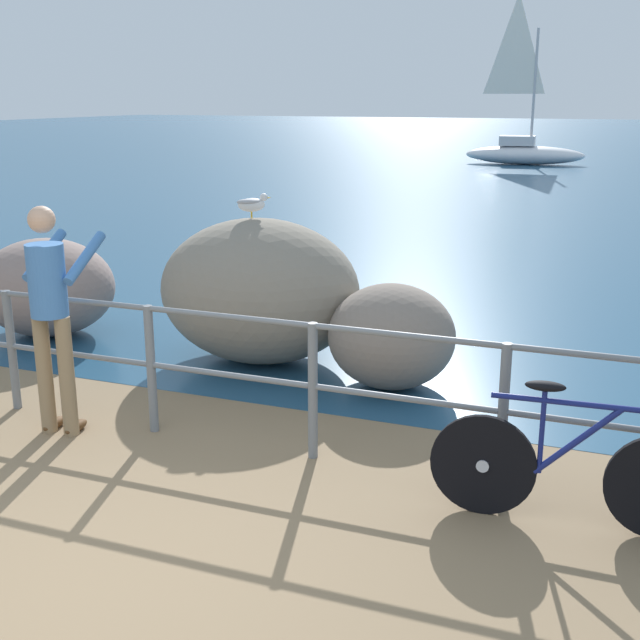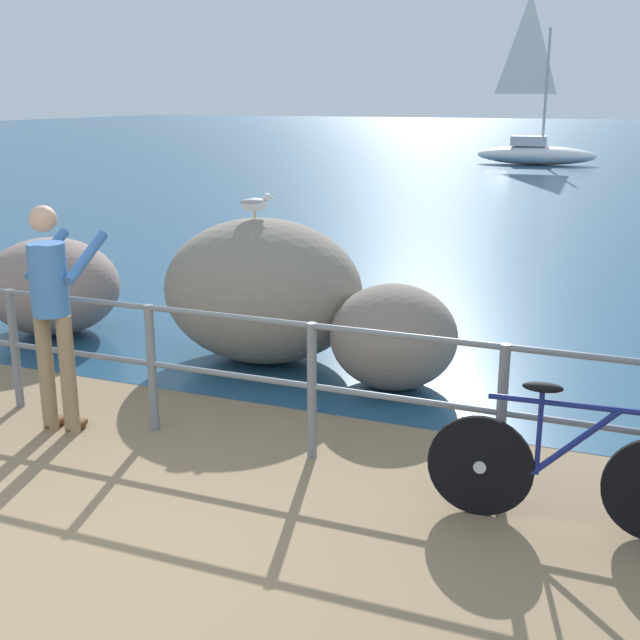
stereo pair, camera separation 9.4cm
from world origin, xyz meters
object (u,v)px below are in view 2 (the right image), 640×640
object	(u,v)px
seagull	(255,203)
sailboat	(535,146)
breakwater_boulder_right	(393,337)
breakwater_boulder_left	(52,286)
bicycle	(595,461)
person_at_railing	(53,309)
breakwater_boulder_main	(262,291)

from	to	relation	value
seagull	sailboat	distance (m)	25.04
breakwater_boulder_right	seagull	bearing A→B (deg)	168.93
breakwater_boulder_left	breakwater_boulder_right	world-z (taller)	breakwater_boulder_left
breakwater_boulder_right	bicycle	bearing A→B (deg)	-47.04
breakwater_boulder_left	sailboat	bearing A→B (deg)	85.89
person_at_railing	breakwater_boulder_main	world-z (taller)	person_at_railing
breakwater_boulder_left	seagull	bearing A→B (deg)	0.73
breakwater_boulder_main	breakwater_boulder_left	size ratio (longest dim) A/B	1.33
bicycle	person_at_railing	distance (m)	4.01
bicycle	breakwater_boulder_main	bearing A→B (deg)	141.98
person_at_railing	breakwater_boulder_right	world-z (taller)	person_at_railing
bicycle	breakwater_boulder_left	bearing A→B (deg)	155.48
breakwater_boulder_main	breakwater_boulder_right	size ratio (longest dim) A/B	1.75
breakwater_boulder_right	seagull	world-z (taller)	seagull
bicycle	breakwater_boulder_left	xyz separation A→B (m)	(-5.85, 2.26, 0.07)
breakwater_boulder_main	seagull	world-z (taller)	seagull
person_at_railing	breakwater_boulder_main	size ratio (longest dim) A/B	0.89
bicycle	person_at_railing	xyz separation A→B (m)	(-3.97, 0.06, 0.53)
sailboat	seagull	bearing A→B (deg)	-91.64
person_at_railing	breakwater_boulder_main	distance (m)	2.32
person_at_railing	seagull	size ratio (longest dim) A/B	5.59
breakwater_boulder_left	sailboat	xyz separation A→B (m)	(1.80, 25.04, 0.18)
person_at_railing	sailboat	size ratio (longest dim) A/B	0.29
bicycle	seagull	xyz separation A→B (m)	(-3.36, 2.29, 1.09)
breakwater_boulder_right	breakwater_boulder_left	bearing A→B (deg)	176.25
bicycle	breakwater_boulder_right	distance (m)	2.73
breakwater_boulder_right	sailboat	world-z (taller)	sailboat
breakwater_boulder_right	sailboat	xyz separation A→B (m)	(-2.19, 25.30, 0.24)
bicycle	sailboat	bearing A→B (deg)	95.01
seagull	breakwater_boulder_left	bearing A→B (deg)	147.04
breakwater_boulder_main	breakwater_boulder_left	bearing A→B (deg)	-179.81
bicycle	person_at_railing	size ratio (longest dim) A/B	0.95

